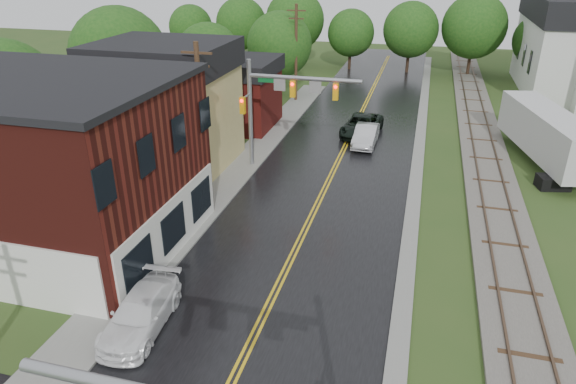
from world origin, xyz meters
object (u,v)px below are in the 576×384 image
at_px(utility_pole_b, 201,119).
at_px(pickup_white, 141,313).
at_px(tree_left_a, 7,97).
at_px(suv_dark, 362,126).
at_px(tree_left_b, 121,59).
at_px(tree_left_c, 210,58).
at_px(traffic_signal_far, 281,96).
at_px(tree_left_e, 281,46).
at_px(brick_building, 34,163).
at_px(semi_trailer, 547,133).
at_px(utility_pole_c, 296,52).
at_px(sedan_silver, 366,136).

distance_m(utility_pole_b, pickup_white, 12.89).
distance_m(tree_left_a, suv_dark, 25.02).
height_order(tree_left_a, suv_dark, tree_left_a).
xyz_separation_m(tree_left_a, tree_left_b, (2.00, 10.00, 0.60)).
height_order(utility_pole_b, tree_left_c, utility_pole_b).
xyz_separation_m(traffic_signal_far, tree_left_e, (-5.38, 18.90, -0.16)).
distance_m(traffic_signal_far, tree_left_c, 16.56).
xyz_separation_m(utility_pole_b, tree_left_b, (-11.05, 9.90, 1.00)).
relative_size(brick_building, tree_left_b, 1.48).
bearing_deg(tree_left_b, semi_trailer, 1.04).
bearing_deg(utility_pole_c, tree_left_b, -132.39).
bearing_deg(sedan_silver, pickup_white, -103.20).
xyz_separation_m(traffic_signal_far, suv_dark, (4.27, 8.34, -4.20)).
xyz_separation_m(brick_building, tree_left_b, (-5.36, 16.90, 1.57)).
relative_size(tree_left_a, tree_left_b, 0.89).
distance_m(tree_left_b, tree_left_e, 16.67).
bearing_deg(brick_building, traffic_signal_far, 53.08).
bearing_deg(suv_dark, utility_pole_b, -113.25).
distance_m(tree_left_e, pickup_white, 36.41).
relative_size(utility_pole_c, semi_trailer, 0.77).
distance_m(suv_dark, pickup_white, 25.87).
bearing_deg(tree_left_a, pickup_white, -37.58).
height_order(brick_building, utility_pole_b, utility_pole_b).
xyz_separation_m(utility_pole_b, tree_left_a, (-13.05, -0.10, 0.39)).
height_order(utility_pole_b, tree_left_e, utility_pole_b).
xyz_separation_m(suv_dark, pickup_white, (-5.18, -25.34, -0.09)).
bearing_deg(tree_left_b, tree_left_c, 63.44).
height_order(brick_building, pickup_white, brick_building).
relative_size(utility_pole_b, sedan_silver, 1.98).
bearing_deg(brick_building, semi_trailer, 33.78).
bearing_deg(sedan_silver, brick_building, -126.65).
distance_m(tree_left_a, semi_trailer, 35.23).
relative_size(traffic_signal_far, pickup_white, 1.55).
xyz_separation_m(traffic_signal_far, pickup_white, (-0.91, -17.00, -4.28)).
xyz_separation_m(tree_left_a, pickup_white, (15.46, -11.90, -4.43)).
bearing_deg(tree_left_e, semi_trailer, -30.86).
xyz_separation_m(tree_left_a, semi_trailer, (33.48, 10.57, -2.92)).
height_order(utility_pole_b, pickup_white, utility_pole_b).
xyz_separation_m(brick_building, semi_trailer, (26.11, 17.47, -1.96)).
height_order(utility_pole_b, suv_dark, utility_pole_b).
relative_size(tree_left_a, semi_trailer, 0.74).
bearing_deg(utility_pole_b, tree_left_b, 138.14).
bearing_deg(tree_left_a, utility_pole_c, 59.45).
xyz_separation_m(utility_pole_b, semi_trailer, (20.43, 10.47, -2.53)).
xyz_separation_m(tree_left_b, semi_trailer, (31.48, 0.57, -3.53)).
bearing_deg(semi_trailer, tree_left_b, -178.96).
xyz_separation_m(brick_building, tree_left_e, (3.64, 30.90, 0.66)).
xyz_separation_m(brick_building, tree_left_c, (-1.36, 24.90, 0.36)).
bearing_deg(utility_pole_c, utility_pole_b, -90.00).
xyz_separation_m(utility_pole_c, sedan_silver, (8.21, -10.92, -3.97)).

